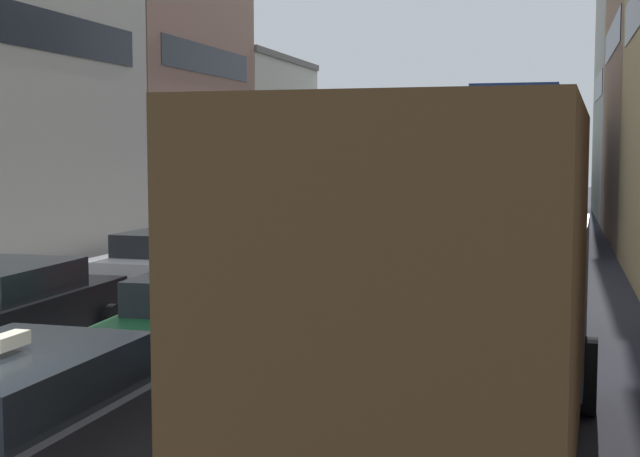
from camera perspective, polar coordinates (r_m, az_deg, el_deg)
name	(u,v)px	position (r m, az deg, el deg)	size (l,w,h in m)	color
sidewalk_left	(176,250)	(28.37, -9.05, -1.36)	(2.60, 64.00, 0.14)	#959595
lane_stripe_left	(333,257)	(26.77, 0.81, -1.82)	(0.16, 60.00, 0.01)	silver
lane_stripe_right	(448,261)	(26.17, 8.06, -2.03)	(0.16, 60.00, 0.01)	silver
building_row_left	(40,83)	(31.82, -17.15, 8.74)	(7.20, 43.90, 12.27)	#9E7556
removalist_box_truck	(449,286)	(8.56, 8.08, -3.57)	(2.98, 7.80, 3.58)	navy
taxi_centre_lane_front	(21,427)	(8.62, -18.24, -11.74)	(2.15, 4.35, 1.66)	black
sedan_centre_lane_second	(210,318)	(13.26, -6.95, -5.60)	(2.21, 4.37, 1.49)	#19592D
wagon_left_lane_second	(9,308)	(14.77, -18.96, -4.74)	(2.07, 4.31, 1.49)	black
hatchback_centre_lane_third	(312,268)	(18.44, -0.51, -2.52)	(2.06, 4.30, 1.49)	#A51E1E
sedan_left_lane_third	(174,262)	(19.65, -9.13, -2.11)	(2.23, 4.38, 1.49)	silver
coupe_centre_lane_fourth	(368,241)	(23.81, 3.06, -0.78)	(2.20, 4.37, 1.49)	#759EB7
sedan_right_lane_behind_truck	(485,294)	(15.51, 10.32, -4.07)	(2.18, 4.36, 1.49)	gray
bus_mid_queue_primary	(522,159)	(31.69, 12.56, 4.27)	(2.93, 10.54, 5.06)	navy
bus_far_queue_secondary	(527,177)	(45.48, 12.89, 3.15)	(3.21, 10.61, 2.90)	#1E6033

